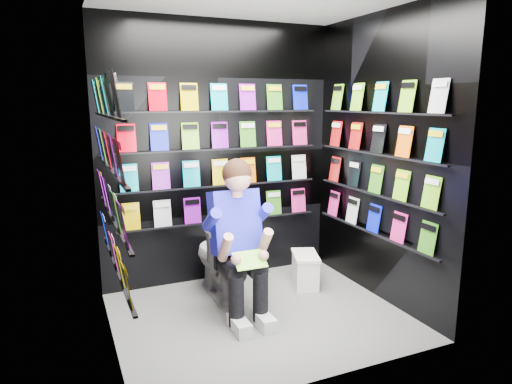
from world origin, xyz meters
name	(u,v)px	position (x,y,z in m)	size (l,w,h in m)	color
floor	(259,316)	(0.00, 0.00, 0.00)	(2.40, 2.40, 0.00)	slate
wall_back	(219,154)	(0.00, 1.00, 1.30)	(2.40, 0.04, 2.60)	black
wall_front	(326,188)	(0.00, -1.00, 1.30)	(2.40, 0.04, 2.60)	black
wall_left	(104,177)	(-1.20, 0.00, 1.30)	(0.04, 2.00, 2.60)	black
wall_right	(380,159)	(1.20, 0.00, 1.30)	(0.04, 2.00, 2.60)	black
comics_back	(220,154)	(0.00, 0.97, 1.31)	(2.10, 0.06, 1.37)	#EB610A
comics_left	(108,176)	(-1.17, 0.00, 1.31)	(0.06, 1.70, 1.37)	#EB610A
comics_right	(377,159)	(1.17, 0.00, 1.31)	(0.06, 1.70, 1.37)	#EB610A
toilet	(220,257)	(-0.15, 0.58, 0.37)	(0.42, 0.75, 0.73)	white
longbox	(305,271)	(0.70, 0.44, 0.15)	(0.22, 0.39, 0.30)	white
longbox_lid	(306,255)	(0.70, 0.44, 0.31)	(0.24, 0.41, 0.03)	white
reader	(234,223)	(-0.15, 0.20, 0.79)	(0.56, 0.81, 1.50)	#2221D6
held_comic	(250,260)	(-0.15, -0.15, 0.58)	(0.26, 0.01, 0.18)	green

